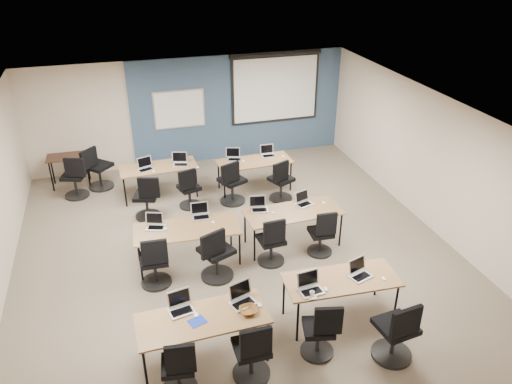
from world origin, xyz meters
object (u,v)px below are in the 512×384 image
object	(u,v)px
projector_screen	(275,84)
training_table_front_left	(203,320)
training_table_mid_right	(293,213)
laptop_5	(201,213)
laptop_1	(242,298)
task_chair_9	(189,191)
task_chair_11	(281,184)
task_chair_0	(179,371)
task_chair_8	(147,201)
task_chair_2	(320,334)
laptop_8	(145,167)
whiteboard	(179,109)
training_table_mid_left	(187,230)
spare_chair_a	(97,171)
training_table_back_left	(158,168)
task_chair_3	(397,335)
laptop_6	(259,206)
task_chair_7	(322,236)
spare_chair_b	(75,180)
laptop_11	(268,153)
laptop_0	(181,306)
laptop_9	(180,161)
task_chair_10	(232,186)
training_table_front_right	(341,281)
laptop_2	(310,286)
laptop_10	(234,157)
task_chair_5	(216,258)
task_chair_4	(155,265)
laptop_4	(155,224)
utility_table	(68,160)
task_chair_1	(252,355)
task_chair_6	(272,245)
laptop_3	(359,272)
laptop_7	(303,201)

from	to	relation	value
projector_screen	training_table_front_left	distance (m)	7.58
training_table_mid_right	laptop_5	bearing A→B (deg)	168.03
laptop_1	task_chair_9	bearing A→B (deg)	72.64
projector_screen	task_chair_11	size ratio (longest dim) A/B	2.40
task_chair_0	task_chair_8	world-z (taller)	task_chair_8
task_chair_2	laptop_8	bearing A→B (deg)	122.46
whiteboard	training_table_mid_left	distance (m)	4.51
task_chair_0	spare_chair_a	xyz separation A→B (m)	(-0.89, 6.39, 0.05)
training_table_back_left	laptop_1	size ratio (longest dim) A/B	4.79
task_chair_3	task_chair_11	bearing A→B (deg)	83.15
laptop_6	training_table_mid_left	bearing A→B (deg)	-156.79
task_chair_7	spare_chair_b	xyz separation A→B (m)	(-4.39, 3.67, 0.03)
training_table_mid_right	laptop_6	xyz separation A→B (m)	(-0.60, 0.26, 0.10)
training_table_back_left	laptop_11	bearing A→B (deg)	-4.50
laptop_0	laptop_9	distance (m)	4.88
training_table_mid_left	laptop_5	size ratio (longest dim) A/B	5.70
laptop_5	task_chair_10	world-z (taller)	task_chair_10
laptop_0	training_table_front_right	bearing A→B (deg)	-11.22
training_table_front_right	laptop_2	size ratio (longest dim) A/B	5.03
laptop_10	task_chair_11	size ratio (longest dim) A/B	0.33
laptop_0	task_chair_0	world-z (taller)	laptop_0
training_table_front_left	task_chair_5	xyz separation A→B (m)	(0.56, 1.73, -0.25)
whiteboard	spare_chair_b	xyz separation A→B (m)	(-2.60, -1.18, -1.03)
task_chair_8	task_chair_4	bearing A→B (deg)	-75.16
training_table_front_right	training_table_back_left	xyz separation A→B (m)	(-2.16, 4.85, -0.00)
laptop_4	task_chair_2	bearing A→B (deg)	-37.48
task_chair_3	spare_chair_a	xyz separation A→B (m)	(-3.87, 6.66, 0.00)
laptop_10	spare_chair_b	distance (m)	3.59
task_chair_2	spare_chair_b	xyz separation A→B (m)	(-3.37, 5.98, 0.03)
task_chair_3	utility_table	world-z (taller)	task_chair_3
task_chair_9	task_chair_11	xyz separation A→B (m)	(2.01, -0.25, 0.02)
task_chair_10	utility_table	distance (m)	3.95
task_chair_1	utility_table	bearing A→B (deg)	110.51
whiteboard	task_chair_7	distance (m)	5.28
task_chair_1	task_chair_4	size ratio (longest dim) A/B	1.00
task_chair_3	task_chair_6	size ratio (longest dim) A/B	1.07
task_chair_2	whiteboard	bearing A→B (deg)	109.99
task_chair_7	task_chair_6	bearing A→B (deg)	-175.35
projector_screen	spare_chair_b	world-z (taller)	projector_screen
laptop_3	task_chair_5	world-z (taller)	task_chair_5
task_chair_4	laptop_8	distance (m)	3.22
training_table_front_left	task_chair_4	size ratio (longest dim) A/B	1.79
laptop_5	laptop_8	distance (m)	2.48
whiteboard	task_chair_0	distance (m)	7.43
laptop_7	task_chair_8	world-z (taller)	task_chair_8
laptop_0	task_chair_2	world-z (taller)	laptop_0
spare_chair_b	task_chair_5	bearing A→B (deg)	-40.22
training_table_mid_left	laptop_4	xyz separation A→B (m)	(-0.53, 0.21, 0.10)
training_table_front_right	laptop_5	world-z (taller)	laptop_5
task_chair_5	utility_table	distance (m)	5.16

